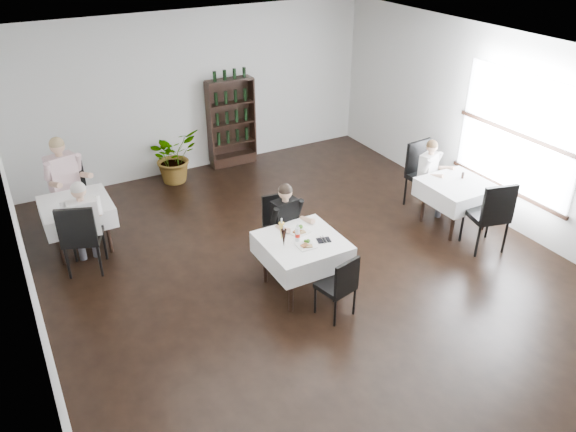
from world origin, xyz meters
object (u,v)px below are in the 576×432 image
object	(u,v)px
wine_shelf	(232,123)
diner_main	(288,221)
main_table	(302,249)
potted_tree	(173,156)

from	to	relation	value
wine_shelf	diner_main	bearing A→B (deg)	-102.21
wine_shelf	main_table	xyz separation A→B (m)	(-0.90, -4.31, -0.23)
main_table	diner_main	bearing A→B (deg)	81.32
wine_shelf	main_table	distance (m)	4.41
wine_shelf	potted_tree	distance (m)	1.35
wine_shelf	main_table	bearing A→B (deg)	-101.78
potted_tree	diner_main	bearing A→B (deg)	-82.52
main_table	potted_tree	bearing A→B (deg)	95.43
potted_tree	diner_main	world-z (taller)	diner_main
wine_shelf	diner_main	world-z (taller)	wine_shelf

